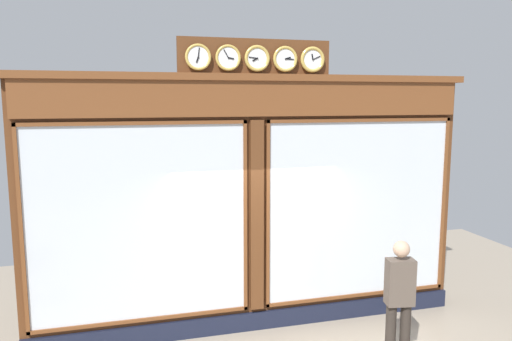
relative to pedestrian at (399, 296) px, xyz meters
name	(u,v)px	position (x,y,z in m)	size (l,w,h in m)	color
shop_facade	(254,203)	(1.58, -1.57, 1.03)	(6.83, 0.42, 4.38)	#5B3319
pedestrian	(399,296)	(0.00, 0.00, 0.00)	(0.39, 0.28, 1.69)	#312A24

